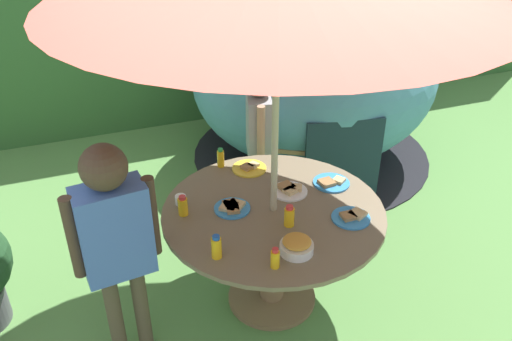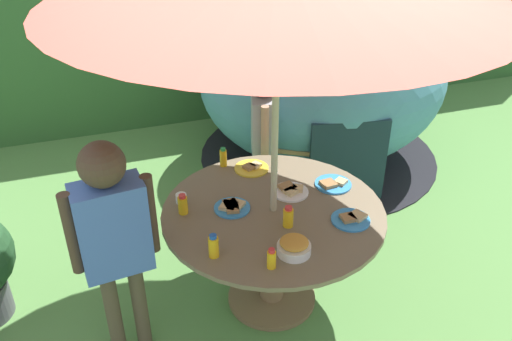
{
  "view_description": "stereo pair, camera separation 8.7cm",
  "coord_description": "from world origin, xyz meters",
  "views": [
    {
      "loc": [
        -0.95,
        -2.26,
        2.41
      ],
      "look_at": [
        -0.09,
        0.05,
        0.93
      ],
      "focal_mm": 37.29,
      "sensor_mm": 36.0,
      "label": 1
    },
    {
      "loc": [
        -0.86,
        -2.29,
        2.41
      ],
      "look_at": [
        -0.09,
        0.05,
        0.93
      ],
      "focal_mm": 37.29,
      "sensor_mm": 36.0,
      "label": 2
    }
  ],
  "objects": [
    {
      "name": "garden_table",
      "position": [
        0.0,
        0.0,
        0.5
      ],
      "size": [
        1.26,
        1.26,
        0.68
      ],
      "color": "brown",
      "rests_on": "ground_plane"
    },
    {
      "name": "child_in_grey_shirt",
      "position": [
        0.26,
        0.92,
        0.74
      ],
      "size": [
        0.24,
        0.38,
        1.16
      ],
      "rotation": [
        0.0,
        0.0,
        -1.84
      ],
      "color": "brown",
      "rests_on": "ground_plane"
    },
    {
      "name": "plate_far_right",
      "position": [
        0.43,
        0.13,
        0.69
      ],
      "size": [
        0.22,
        0.22,
        0.03
      ],
      "color": "#338CD8",
      "rests_on": "garden_table"
    },
    {
      "name": "juice_bottle_front_edge",
      "position": [
        -0.49,
        0.13,
        0.74
      ],
      "size": [
        0.05,
        0.05,
        0.12
      ],
      "color": "yellow",
      "rests_on": "garden_table"
    },
    {
      "name": "snack_bowl",
      "position": [
        -0.03,
        -0.38,
        0.72
      ],
      "size": [
        0.17,
        0.17,
        0.09
      ],
      "color": "white",
      "rests_on": "garden_table"
    },
    {
      "name": "plate_near_left",
      "position": [
        -0.22,
        0.08,
        0.7
      ],
      "size": [
        0.2,
        0.2,
        0.03
      ],
      "color": "#338CD8",
      "rests_on": "garden_table"
    },
    {
      "name": "child_in_blue_shirt",
      "position": [
        -0.87,
        -0.1,
        0.83
      ],
      "size": [
        0.44,
        0.22,
        1.3
      ],
      "rotation": [
        0.0,
        0.0,
        0.11
      ],
      "color": "brown",
      "rests_on": "ground_plane"
    },
    {
      "name": "dome_tent",
      "position": [
        1.03,
        1.62,
        0.74
      ],
      "size": [
        2.5,
        2.5,
        1.5
      ],
      "rotation": [
        0.0,
        0.0,
        -0.18
      ],
      "color": "teal",
      "rests_on": "ground_plane"
    },
    {
      "name": "juice_bottle_mid_left",
      "position": [
        -0.17,
        -0.45,
        0.73
      ],
      "size": [
        0.04,
        0.04,
        0.11
      ],
      "color": "yellow",
      "rests_on": "garden_table"
    },
    {
      "name": "wooden_chair",
      "position": [
        0.69,
        1.16,
        0.55
      ],
      "size": [
        0.6,
        0.6,
        0.96
      ],
      "rotation": [
        0.0,
        0.0,
        -0.53
      ],
      "color": "tan",
      "rests_on": "ground_plane"
    },
    {
      "name": "juice_bottle_back_edge",
      "position": [
        0.02,
        -0.16,
        0.74
      ],
      "size": [
        0.06,
        0.06,
        0.12
      ],
      "color": "yellow",
      "rests_on": "garden_table"
    },
    {
      "name": "hedge_backdrop",
      "position": [
        0.0,
        3.02,
        0.96
      ],
      "size": [
        9.0,
        0.7,
        1.93
      ],
      "primitive_type": "cube",
      "color": "#33602D",
      "rests_on": "ground_plane"
    },
    {
      "name": "juice_bottle_far_left",
      "position": [
        -0.42,
        -0.28,
        0.74
      ],
      "size": [
        0.05,
        0.05,
        0.13
      ],
      "color": "yellow",
      "rests_on": "garden_table"
    },
    {
      "name": "juice_bottle_mid_right",
      "position": [
        -0.14,
        0.56,
        0.74
      ],
      "size": [
        0.05,
        0.05,
        0.13
      ],
      "color": "yellow",
      "rests_on": "garden_table"
    },
    {
      "name": "plate_near_right",
      "position": [
        0.16,
        0.13,
        0.69
      ],
      "size": [
        0.21,
        0.21,
        0.03
      ],
      "color": "white",
      "rests_on": "garden_table"
    },
    {
      "name": "cup_near",
      "position": [
        -0.48,
        0.23,
        0.71
      ],
      "size": [
        0.06,
        0.06,
        0.06
      ],
      "primitive_type": "cylinder",
      "color": "white",
      "rests_on": "garden_table"
    },
    {
      "name": "ground_plane",
      "position": [
        0.0,
        0.0,
        -0.01
      ],
      "size": [
        10.0,
        10.0,
        0.02
      ],
      "primitive_type": "cube",
      "color": "#548442"
    },
    {
      "name": "plate_center_back",
      "position": [
        0.37,
        -0.23,
        0.69
      ],
      "size": [
        0.21,
        0.21,
        0.03
      ],
      "color": "#338CD8",
      "rests_on": "garden_table"
    },
    {
      "name": "plate_center_front",
      "position": [
        0.02,
        0.46,
        0.69
      ],
      "size": [
        0.22,
        0.22,
        0.03
      ],
      "color": "yellow",
      "rests_on": "garden_table"
    }
  ]
}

